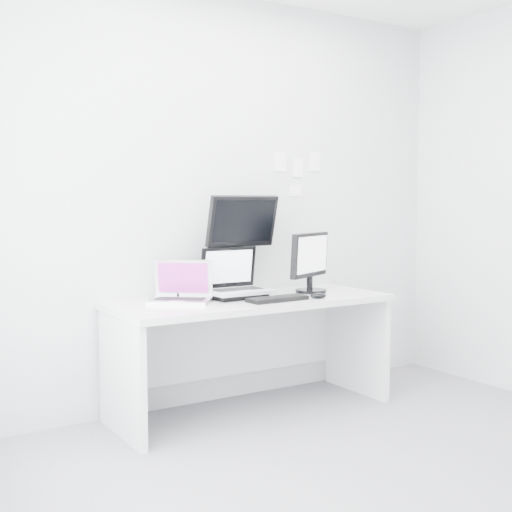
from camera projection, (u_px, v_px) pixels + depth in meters
ground at (388, 479)px, 3.26m from camera, size 3.60×3.60×0.00m
back_wall at (224, 200)px, 4.50m from camera, size 3.60×0.00×3.60m
desk at (252, 355)px, 4.28m from camera, size 1.80×0.70×0.73m
macbook at (180, 281)px, 4.05m from camera, size 0.45×0.43×0.27m
speaker at (181, 284)px, 4.23m from camera, size 0.11×0.11×0.18m
dell_laptop at (238, 272)px, 4.25m from camera, size 0.40×0.31×0.33m
rear_monitor at (241, 244)px, 4.39m from camera, size 0.50×0.19×0.67m
samsung_monitor at (311, 262)px, 4.52m from camera, size 0.50×0.39×0.42m
keyboard at (277, 299)px, 4.14m from camera, size 0.39×0.15×0.03m
mouse at (318, 296)px, 4.24m from camera, size 0.12×0.10×0.04m
wall_note_0 at (280, 162)px, 4.71m from camera, size 0.10×0.00×0.14m
wall_note_1 at (298, 168)px, 4.79m from camera, size 0.09×0.00×0.13m
wall_note_2 at (314, 162)px, 4.87m from camera, size 0.10×0.00×0.14m
wall_note_3 at (295, 190)px, 4.79m from camera, size 0.11×0.00×0.08m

